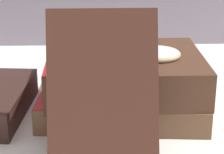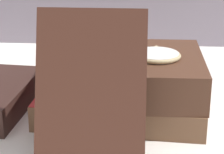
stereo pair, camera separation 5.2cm
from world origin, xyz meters
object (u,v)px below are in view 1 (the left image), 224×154
book_leaning_front (102,94)px  book_flat_top (120,73)px  book_flat_bottom (118,96)px  pocket_watch (156,54)px

book_leaning_front → book_flat_top: bearing=78.2°
book_flat_bottom → pocket_watch: bearing=-20.8°
pocket_watch → book_leaning_front: bearing=-121.8°
book_flat_bottom → book_leaning_front: size_ratio=1.40×
book_flat_top → pocket_watch: pocket_watch is taller
book_leaning_front → pocket_watch: size_ratio=2.52×
pocket_watch → book_flat_bottom: bearing=154.5°
book_flat_top → book_leaning_front: (-0.02, -0.11, 0.02)m
book_flat_bottom → book_leaning_front: book_leaning_front is taller
book_flat_bottom → pocket_watch: pocket_watch is taller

